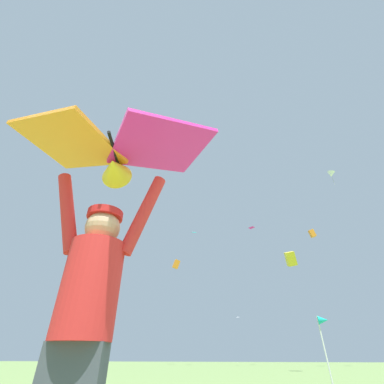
% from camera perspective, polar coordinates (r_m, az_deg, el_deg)
% --- Properties ---
extents(kite_flyer_person, '(0.80, 0.42, 1.92)m').
position_cam_1_polar(kite_flyer_person, '(1.75, -22.49, -24.17)').
color(kite_flyer_person, '#424751').
rests_on(kite_flyer_person, ground).
extents(held_stunt_kite, '(1.54, 1.01, 0.38)m').
position_cam_1_polar(held_stunt_kite, '(2.17, -16.41, 8.42)').
color(held_stunt_kite, black).
extents(distant_kite_yellow_low_left, '(0.77, 0.96, 1.19)m').
position_cam_1_polar(distant_kite_yellow_low_left, '(20.48, 20.82, -13.54)').
color(distant_kite_yellow_low_left, yellow).
extents(distant_kite_white_mid_right, '(0.60, 0.60, 0.12)m').
position_cam_1_polar(distant_kite_white_mid_right, '(33.90, 10.00, -25.39)').
color(distant_kite_white_mid_right, white).
extents(distant_kite_orange_mid_left, '(0.74, 0.61, 0.96)m').
position_cam_1_polar(distant_kite_orange_mid_left, '(33.04, 24.85, -8.25)').
color(distant_kite_orange_mid_left, orange).
extents(distant_kite_orange_low_right, '(1.32, 1.04, 1.41)m').
position_cam_1_polar(distant_kite_orange_low_right, '(38.84, -3.48, -15.53)').
color(distant_kite_orange_low_right, orange).
extents(distant_kite_white_overhead_distant, '(1.20, 1.24, 2.11)m').
position_cam_1_polar(distant_kite_white_overhead_distant, '(36.82, 28.20, 3.44)').
color(distant_kite_white_overhead_distant, white).
extents(distant_kite_teal_far_center, '(1.00, 0.95, 0.45)m').
position_cam_1_polar(distant_kite_teal_far_center, '(35.92, 0.45, -8.81)').
color(distant_kite_teal_far_center, '#19B2AD').
extents(distant_kite_magenta_high_right, '(0.90, 0.90, 0.17)m').
position_cam_1_polar(distant_kite_magenta_high_right, '(37.51, 12.91, -7.58)').
color(distant_kite_magenta_high_right, '#DB2393').
extents(marker_flag, '(0.30, 0.24, 1.79)m').
position_cam_1_polar(marker_flag, '(9.27, 26.83, -24.51)').
color(marker_flag, silver).
rests_on(marker_flag, ground).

